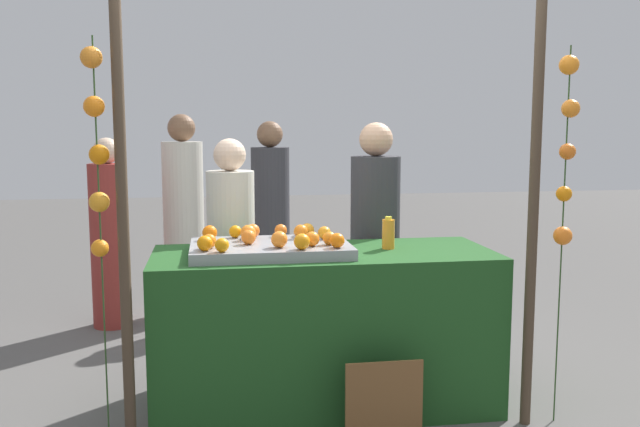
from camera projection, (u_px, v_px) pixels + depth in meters
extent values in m
plane|color=#565451|center=(324.00, 404.00, 3.95)|extent=(24.00, 24.00, 0.00)
cube|color=#1E4C1E|center=(324.00, 329.00, 3.90)|extent=(1.93, 0.77, 0.91)
cube|color=gray|center=(270.00, 249.00, 3.77)|extent=(0.88, 0.57, 0.06)
sphere|color=orange|center=(248.00, 233.00, 3.86)|extent=(0.09, 0.09, 0.09)
sphere|color=orange|center=(209.00, 241.00, 3.60)|extent=(0.08, 0.08, 0.08)
sphere|color=orange|center=(248.00, 237.00, 3.72)|extent=(0.08, 0.08, 0.08)
sphere|color=orange|center=(279.00, 239.00, 3.63)|extent=(0.09, 0.09, 0.09)
sphere|color=orange|center=(235.00, 232.00, 3.95)|extent=(0.07, 0.07, 0.07)
sphere|color=orange|center=(312.00, 239.00, 3.67)|extent=(0.08, 0.08, 0.08)
sphere|color=orange|center=(205.00, 243.00, 3.53)|extent=(0.08, 0.08, 0.08)
sphere|color=orange|center=(253.00, 231.00, 3.95)|extent=(0.08, 0.08, 0.08)
sphere|color=orange|center=(210.00, 233.00, 3.87)|extent=(0.09, 0.09, 0.09)
sphere|color=orange|center=(329.00, 238.00, 3.71)|extent=(0.07, 0.07, 0.07)
sphere|color=orange|center=(281.00, 230.00, 3.99)|extent=(0.07, 0.07, 0.07)
sphere|color=orange|center=(301.00, 232.00, 3.92)|extent=(0.08, 0.08, 0.08)
sphere|color=orange|center=(324.00, 233.00, 3.90)|extent=(0.07, 0.07, 0.07)
sphere|color=orange|center=(337.00, 241.00, 3.62)|extent=(0.08, 0.08, 0.08)
sphere|color=orange|center=(302.00, 242.00, 3.57)|extent=(0.09, 0.09, 0.09)
sphere|color=orange|center=(307.00, 230.00, 3.98)|extent=(0.08, 0.08, 0.08)
sphere|color=orange|center=(222.00, 245.00, 3.49)|extent=(0.07, 0.07, 0.07)
cylinder|color=orange|center=(388.00, 234.00, 3.92)|extent=(0.07, 0.07, 0.17)
cylinder|color=yellow|center=(389.00, 218.00, 3.91)|extent=(0.04, 0.04, 0.02)
cube|color=brown|center=(384.00, 405.00, 3.41)|extent=(0.40, 0.01, 0.46)
cube|color=black|center=(383.00, 404.00, 3.42)|extent=(0.38, 0.02, 0.43)
cylinder|color=beige|center=(232.00, 273.00, 4.40)|extent=(0.31, 0.31, 1.33)
sphere|color=beige|center=(230.00, 155.00, 4.30)|extent=(0.21, 0.21, 0.21)
cylinder|color=#333338|center=(375.00, 262.00, 4.53)|extent=(0.33, 0.33, 1.42)
sphere|color=tan|center=(376.00, 139.00, 4.42)|extent=(0.22, 0.22, 0.22)
cylinder|color=#333338|center=(271.00, 230.00, 5.90)|extent=(0.33, 0.33, 1.43)
sphere|color=brown|center=(270.00, 134.00, 5.79)|extent=(0.22, 0.22, 0.22)
cylinder|color=beige|center=(184.00, 229.00, 5.77)|extent=(0.34, 0.34, 1.48)
sphere|color=brown|center=(181.00, 128.00, 5.66)|extent=(0.23, 0.23, 0.23)
cylinder|color=maroon|center=(110.00, 246.00, 5.43)|extent=(0.31, 0.31, 1.32)
sphere|color=beige|center=(106.00, 151.00, 5.33)|extent=(0.21, 0.21, 0.21)
cylinder|color=#473828|center=(123.00, 228.00, 3.23)|extent=(0.06, 0.06, 2.26)
cylinder|color=#473828|center=(533.00, 219.00, 3.56)|extent=(0.06, 0.06, 2.26)
cylinder|color=#2D4C23|center=(101.00, 253.00, 3.22)|extent=(0.01, 0.01, 2.03)
sphere|color=orange|center=(91.00, 57.00, 3.10)|extent=(0.10, 0.10, 0.10)
sphere|color=orange|center=(94.00, 106.00, 3.13)|extent=(0.10, 0.10, 0.10)
sphere|color=orange|center=(99.00, 155.00, 3.17)|extent=(0.10, 0.10, 0.10)
sphere|color=orange|center=(99.00, 202.00, 3.19)|extent=(0.10, 0.10, 0.10)
sphere|color=orange|center=(100.00, 248.00, 3.23)|extent=(0.08, 0.08, 0.08)
cylinder|color=#2D4C23|center=(562.00, 240.00, 3.60)|extent=(0.01, 0.01, 2.03)
sphere|color=orange|center=(569.00, 65.00, 3.49)|extent=(0.10, 0.10, 0.10)
sphere|color=orange|center=(571.00, 109.00, 3.51)|extent=(0.09, 0.09, 0.09)
sphere|color=orange|center=(567.00, 152.00, 3.53)|extent=(0.09, 0.09, 0.09)
sphere|color=orange|center=(564.00, 194.00, 3.57)|extent=(0.08, 0.08, 0.08)
sphere|color=orange|center=(563.00, 236.00, 3.59)|extent=(0.10, 0.10, 0.10)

